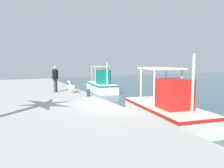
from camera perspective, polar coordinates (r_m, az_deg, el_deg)
The scene contains 7 objects.
quay_pier at distance 9.29m, azimuth -27.98°, elevation -9.96°, with size 36.00×10.00×0.80m, color #B2B2AD.
fishing_boat_nearest at distance 19.97m, azimuth -2.88°, elevation -0.20°, with size 5.09×2.35×2.81m.
fishing_boat_second at distance 10.01m, azimuth 14.47°, elevation -6.58°, with size 5.29×2.77×3.15m.
pelican at distance 14.00m, azimuth -10.88°, elevation -0.84°, with size 0.96×0.55×0.82m.
fisherman_standing at distance 14.71m, azimuth -15.13°, elevation 1.68°, with size 0.54×0.45×1.77m.
mooring_bollard_nearest at distance 16.03m, azimuth -10.80°, elevation -0.72°, with size 0.20×0.20×0.39m, color #333338.
mooring_bollard_second at distance 12.59m, azimuth -6.48°, elevation -2.40°, with size 0.20×0.20×0.42m, color #333338.
Camera 1 is at (8.95, -4.57, 2.85)m, focal length 33.71 mm.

